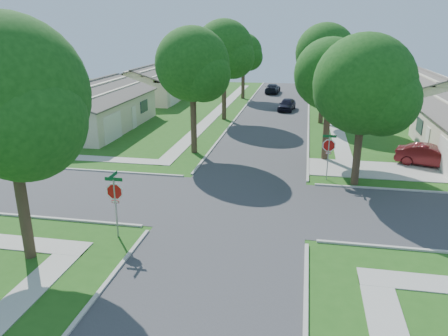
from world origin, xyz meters
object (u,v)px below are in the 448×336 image
Objects in this scene: house_nw_near at (89,111)px; car_driveway at (430,156)px; tree_e_far at (322,51)px; house_nw_far at (152,86)px; tree_e_near at (331,78)px; tree_w_near at (193,68)px; tree_w_mid at (225,52)px; car_curb_west at (273,88)px; stop_sign_sw at (115,194)px; stop_sign_ne at (329,147)px; car_curb_east at (287,104)px; tree_sw_corner at (9,104)px; tree_ne_corner at (365,89)px; tree_w_far at (244,54)px; house_ne_far at (427,97)px; tree_e_mid at (326,56)px.

car_driveway is (27.49, -6.30, -0.81)m from house_nw_near.
tree_e_far is 28.49m from house_nw_near.
tree_e_near is at bearing -47.94° from house_nw_far.
tree_w_near is 2.10× the size of car_driveway.
tree_e_far is 16.05m from tree_w_mid.
car_driveway is at bearing -75.07° from tree_e_far.
house_nw_far is 3.11× the size of car_curb_west.
house_nw_near is (-11.29, 19.70, -0.51)m from stop_sign_sw.
stop_sign_ne reaches higher than car_curb_east.
stop_sign_sw is 13.29m from stop_sign_ne.
tree_e_near is 25.00m from tree_e_far.
tree_sw_corner is at bearing 85.37° from car_curb_west.
tree_ne_corner is 23.76m from car_curb_east.
stop_sign_sw and stop_sign_ne have the same top height.
tree_w_far is at bearing 90.05° from tree_w_mid.
house_nw_far is at bearing 171.19° from car_curb_east.
tree_e_near is 31.22m from car_curb_west.
stop_sign_ne is 0.22× the size of house_ne_far.
car_curb_east is at bearing -116.47° from tree_e_far.
tree_e_mid is at bearing 66.47° from tree_sw_corner.
stop_sign_ne is 0.36× the size of tree_e_near.
tree_e_near is 0.61× the size of house_nw_far.
tree_e_far is 2.28× the size of car_curb_east.
tree_e_far reaches higher than tree_ne_corner.
tree_e_near is 8.37m from car_driveway.
car_curb_west is (3.31, 30.21, -5.48)m from tree_w_near.
tree_w_near is 2.34× the size of car_curb_east.
house_ne_far is at bearing 15.99° from car_curb_east.
stop_sign_sw is at bearing 39.97° from tree_sw_corner.
tree_w_mid is at bearing 89.87° from stop_sign_sw.
tree_e_far is 1.09× the size of tree_w_far.
stop_sign_ne is 23.12m from house_nw_near.
tree_w_far is 7.86m from car_curb_west.
stop_sign_sw is 21.07m from car_driveway.
stop_sign_ne is 22.48m from car_curb_east.
tree_e_mid is at bearing -27.91° from house_nw_far.
stop_sign_sw is 5.54m from tree_sw_corner.
tree_w_near is 0.94× the size of tree_w_mid.
house_nw_far is (-11.35, 22.99, -4.60)m from tree_w_near.
house_ne_far is 20.13m from car_curb_west.
house_nw_near reaches higher than stop_sign_ne.
house_nw_far is (-11.34, -2.01, -3.99)m from tree_w_far.
tree_ne_corner is (13.80, 11.20, -0.67)m from tree_sw_corner.
tree_e_mid is at bearing 51.92° from tree_w_near.
house_ne_far is 14.97m from car_curb_east.
tree_w_near is (0.06, 13.71, 4.08)m from stop_sign_sw.
tree_e_near is at bearing -119.35° from house_ne_far.
tree_w_mid is at bearing 123.22° from tree_ne_corner.
house_nw_far is (-22.35, 27.79, -4.08)m from tree_ne_corner.
stop_sign_sw is 14.30m from tree_w_near.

